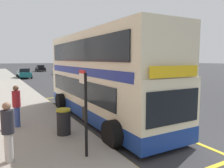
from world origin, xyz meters
name	(u,v)px	position (x,y,z in m)	size (l,w,h in m)	color
ground_plane	(46,78)	(0.00, 32.00, 0.00)	(260.00, 260.00, 0.00)	#333335
double_decker_bus	(101,79)	(-2.46, 6.88, 2.06)	(3.19, 10.36, 4.40)	beige
bus_bay_markings	(99,116)	(-2.40, 7.28, 0.01)	(3.20, 13.52, 0.01)	gold
bus_stop_sign	(85,106)	(-4.98, 2.82, 1.69)	(0.09, 0.51, 2.63)	black
parked_car_maroon_across	(61,70)	(4.54, 39.63, 0.80)	(2.09, 4.20, 1.62)	maroon
parked_car_teal_behind	(24,73)	(-3.09, 33.89, 0.80)	(2.09, 4.20, 1.62)	#196066
parked_car_black_kerbside	(40,68)	(2.89, 52.25, 0.80)	(2.09, 4.20, 1.62)	black
parked_car_navy_far	(101,80)	(3.08, 18.39, 0.80)	(2.09, 4.20, 1.62)	navy
pedestrian_waiting_near_sign	(17,104)	(-6.54, 6.92, 1.14)	(0.34, 0.34, 1.83)	#33478C
pedestrian_further_back	(8,130)	(-7.08, 3.49, 1.10)	(0.34, 0.34, 1.76)	#B7B2AD
litter_bin	(64,122)	(-5.04, 4.97, 0.66)	(0.56, 0.56, 1.03)	black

